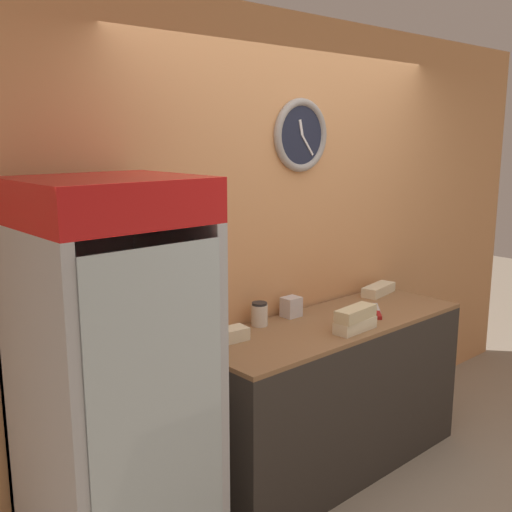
# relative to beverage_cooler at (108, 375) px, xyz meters

# --- Properties ---
(wall_back) EXTENTS (5.20, 0.10, 2.70)m
(wall_back) POSITION_rel_beverage_cooler_xyz_m (1.46, 0.36, 0.35)
(wall_back) COLOR tan
(wall_back) RESTS_ON ground_plane
(prep_counter) EXTENTS (1.80, 0.61, 0.93)m
(prep_counter) POSITION_rel_beverage_cooler_xyz_m (1.46, 0.01, -0.54)
(prep_counter) COLOR #332D28
(prep_counter) RESTS_ON ground_plane
(beverage_cooler) EXTENTS (0.69, 0.71, 1.85)m
(beverage_cooler) POSITION_rel_beverage_cooler_xyz_m (0.00, 0.00, 0.00)
(beverage_cooler) COLOR #B2B7BC
(beverage_cooler) RESTS_ON ground_plane
(sandwich_stack_bottom) EXTENTS (0.28, 0.11, 0.07)m
(sandwich_stack_bottom) POSITION_rel_beverage_cooler_xyz_m (1.42, -0.19, -0.04)
(sandwich_stack_bottom) COLOR beige
(sandwich_stack_bottom) RESTS_ON prep_counter
(sandwich_stack_middle) EXTENTS (0.29, 0.13, 0.07)m
(sandwich_stack_middle) POSITION_rel_beverage_cooler_xyz_m (1.42, -0.19, 0.02)
(sandwich_stack_middle) COLOR beige
(sandwich_stack_middle) RESTS_ON sandwich_stack_bottom
(sandwich_flat_left) EXTENTS (0.32, 0.16, 0.06)m
(sandwich_flat_left) POSITION_rel_beverage_cooler_xyz_m (2.16, 0.20, -0.04)
(sandwich_flat_left) COLOR beige
(sandwich_flat_left) RESTS_ON prep_counter
(sandwich_flat_right) EXTENTS (0.28, 0.14, 0.07)m
(sandwich_flat_right) POSITION_rel_beverage_cooler_xyz_m (0.75, 0.15, -0.04)
(sandwich_flat_right) COLOR beige
(sandwich_flat_right) RESTS_ON prep_counter
(chefs_knife) EXTENTS (0.28, 0.27, 0.02)m
(chefs_knife) POSITION_rel_beverage_cooler_xyz_m (1.78, -0.08, -0.07)
(chefs_knife) COLOR silver
(chefs_knife) RESTS_ON prep_counter
(condiment_jar) EXTENTS (0.10, 0.10, 0.14)m
(condiment_jar) POSITION_rel_beverage_cooler_xyz_m (1.09, 0.24, -0.01)
(condiment_jar) COLOR silver
(condiment_jar) RESTS_ON prep_counter
(napkin_dispenser) EXTENTS (0.11, 0.09, 0.12)m
(napkin_dispenser) POSITION_rel_beverage_cooler_xyz_m (1.35, 0.24, -0.02)
(napkin_dispenser) COLOR silver
(napkin_dispenser) RESTS_ON prep_counter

